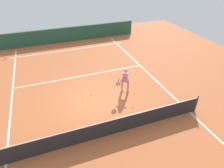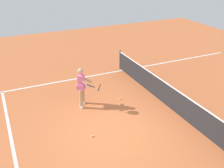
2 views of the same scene
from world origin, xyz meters
name	(u,v)px [view 2 (image 2 of 2)]	position (x,y,z in m)	size (l,w,h in m)	color
ground_plane	(108,132)	(0.00, 0.00, 0.00)	(26.82, 26.82, 0.00)	#C66638
service_line_marking	(15,157)	(0.00, -2.97, 0.00)	(8.94, 0.10, 0.01)	white
sideline_left_marking	(70,80)	(-4.47, 0.00, 0.00)	(0.10, 18.63, 0.01)	white
court_net	(178,102)	(0.00, 2.76, 0.46)	(9.62, 0.08, 0.99)	#4C4C51
tennis_player	(82,86)	(-1.98, -0.20, 0.85)	(1.06, 0.80, 1.55)	tan
tennis_ball_mid	(120,99)	(-1.81, 1.32, 0.03)	(0.07, 0.07, 0.07)	#D1E533
tennis_ball_far	(92,136)	(0.04, -0.59, 0.03)	(0.07, 0.07, 0.07)	#D1E533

